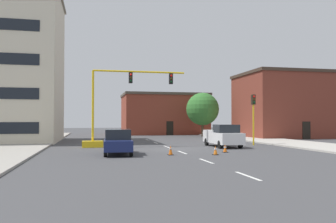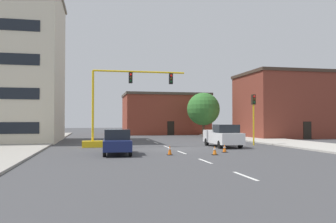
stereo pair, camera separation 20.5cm
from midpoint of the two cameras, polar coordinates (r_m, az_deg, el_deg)
ground_plane at (r=28.59m, az=0.62°, el=-6.19°), size 160.00×160.00×0.00m
sidewalk_left at (r=36.49m, az=-23.16°, el=-4.93°), size 6.00×56.00×0.14m
sidewalk_right at (r=40.84m, az=16.42°, el=-4.60°), size 6.00×56.00×0.14m
lane_stripe_seg_0 at (r=15.36m, az=12.58°, el=-10.28°), size 0.16×2.40×0.01m
lane_stripe_seg_1 at (r=20.44m, az=6.01°, el=-8.08°), size 0.16×2.40×0.01m
lane_stripe_seg_2 at (r=25.69m, az=2.13°, el=-6.72°), size 0.16×2.40×0.01m
lane_stripe_seg_3 at (r=31.03m, az=-0.42°, el=-5.81°), size 0.16×2.40×0.01m
lane_stripe_seg_4 at (r=36.41m, az=-2.21°, el=-5.15°), size 0.16×2.40×0.01m
lane_stripe_seg_5 at (r=41.83m, az=-3.53°, el=-4.67°), size 0.16×2.40×0.01m
building_brick_center at (r=59.32m, az=-0.80°, el=-0.41°), size 14.01×9.83×6.81m
building_row_right at (r=50.54m, az=18.55°, el=0.98°), size 12.06×9.98×8.84m
traffic_signal_gantry at (r=31.13m, az=-10.26°, el=-1.63°), size 9.16×1.20×6.83m
traffic_light_pole_right at (r=33.83m, az=13.69°, el=0.57°), size 0.32×0.47×4.80m
tree_right_far at (r=50.99m, az=5.59°, el=0.41°), size 4.79×4.79×6.40m
pickup_truck_white at (r=31.21m, az=8.81°, el=-3.98°), size 2.10×5.43×1.99m
sedan_navy_near_left at (r=24.39m, az=-8.46°, el=-4.91°), size 2.08×4.59×1.74m
traffic_cone_roadside_a at (r=23.71m, az=0.18°, el=-6.37°), size 0.36×0.36×0.68m
traffic_cone_roadside_b at (r=24.03m, az=7.56°, el=-6.35°), size 0.36×0.36×0.63m
traffic_cone_roadside_c at (r=25.98m, az=9.13°, el=-6.01°), size 0.36×0.36×0.60m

